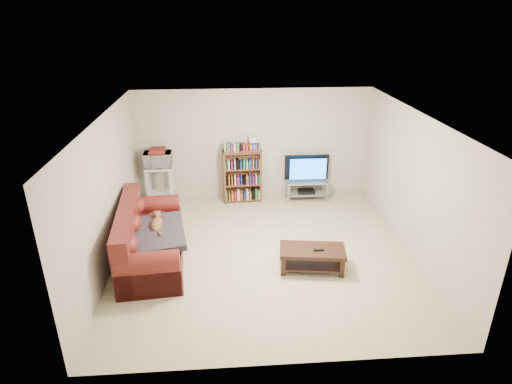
{
  "coord_description": "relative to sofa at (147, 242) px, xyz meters",
  "views": [
    {
      "loc": [
        -0.61,
        -6.34,
        3.92
      ],
      "look_at": [
        -0.1,
        0.4,
        1.0
      ],
      "focal_mm": 30.0,
      "sensor_mm": 36.0,
      "label": 1
    }
  ],
  "objects": [
    {
      "name": "ceiling",
      "position": [
        1.96,
        0.01,
        2.06
      ],
      "size": [
        5.0,
        5.0,
        0.0
      ],
      "primitive_type": "plane",
      "rotation": [
        3.14,
        0.0,
        0.0
      ],
      "color": "white",
      "rests_on": "ground"
    },
    {
      "name": "coffee_table",
      "position": [
        2.7,
        -0.51,
        -0.07
      ],
      "size": [
        1.1,
        0.66,
        0.38
      ],
      "rotation": [
        0.0,
        0.0,
        -0.14
      ],
      "color": "black",
      "rests_on": "floor"
    },
    {
      "name": "wall_front",
      "position": [
        1.96,
        -2.49,
        0.86
      ],
      "size": [
        5.0,
        0.0,
        5.0
      ],
      "primitive_type": "plane",
      "rotation": [
        -1.57,
        0.0,
        0.0
      ],
      "color": "beige",
      "rests_on": "ground"
    },
    {
      "name": "sofa",
      "position": [
        0.0,
        0.0,
        0.0
      ],
      "size": [
        1.18,
        2.34,
        0.96
      ],
      "rotation": [
        0.0,
        0.0,
        0.09
      ],
      "color": "maroon",
      "rests_on": "floor"
    },
    {
      "name": "bookshelf",
      "position": [
        1.71,
        2.26,
        0.27
      ],
      "size": [
        0.83,
        0.31,
        1.18
      ],
      "rotation": [
        0.0,
        0.0,
        0.06
      ],
      "color": "brown",
      "rests_on": "floor"
    },
    {
      "name": "shelf_clutter",
      "position": [
        1.8,
        2.28,
        0.95
      ],
      "size": [
        0.6,
        0.22,
        0.28
      ],
      "rotation": [
        0.0,
        0.0,
        0.06
      ],
      "color": "silver",
      "rests_on": "bookshelf"
    },
    {
      "name": "wall_right",
      "position": [
        4.46,
        0.01,
        0.86
      ],
      "size": [
        0.0,
        5.0,
        5.0
      ],
      "primitive_type": "plane",
      "rotation": [
        1.57,
        0.0,
        -1.57
      ],
      "color": "beige",
      "rests_on": "ground"
    },
    {
      "name": "remote",
      "position": [
        2.79,
        -0.57,
        0.05
      ],
      "size": [
        0.17,
        0.05,
        0.02
      ],
      "primitive_type": "cube",
      "rotation": [
        0.0,
        0.0,
        0.01
      ],
      "color": "black",
      "rests_on": "coffee_table"
    },
    {
      "name": "game_boxes",
      "position": [
        -0.03,
        2.13,
        0.89
      ],
      "size": [
        0.34,
        0.3,
        0.05
      ],
      "primitive_type": "cube",
      "rotation": [
        0.0,
        0.0,
        0.03
      ],
      "color": "maroon",
      "rests_on": "microwave"
    },
    {
      "name": "blanket",
      "position": [
        0.2,
        -0.14,
        0.23
      ],
      "size": [
        1.06,
        1.27,
        0.19
      ],
      "primitive_type": "cube",
      "rotation": [
        0.05,
        -0.04,
        0.17
      ],
      "color": "#322C37",
      "rests_on": "sofa"
    },
    {
      "name": "tv_stand",
      "position": [
        3.11,
        2.24,
        -0.03
      ],
      "size": [
        0.89,
        0.4,
        0.45
      ],
      "rotation": [
        0.0,
        0.0,
        -0.0
      ],
      "color": "#999EA3",
      "rests_on": "floor"
    },
    {
      "name": "microwave",
      "position": [
        -0.03,
        2.13,
        0.72
      ],
      "size": [
        0.56,
        0.39,
        0.31
      ],
      "primitive_type": "imported",
      "rotation": [
        0.0,
        0.0,
        0.03
      ],
      "color": "silver",
      "rests_on": "microwave_stand"
    },
    {
      "name": "television",
      "position": [
        3.11,
        2.24,
        0.39
      ],
      "size": [
        0.96,
        0.13,
        0.55
      ],
      "primitive_type": "imported",
      "rotation": [
        0.0,
        0.0,
        3.14
      ],
      "color": "black",
      "rests_on": "tv_stand"
    },
    {
      "name": "dvd_player",
      "position": [
        3.11,
        2.24,
        -0.15
      ],
      "size": [
        0.36,
        0.25,
        0.06
      ],
      "primitive_type": "cube",
      "rotation": [
        0.0,
        0.0,
        -0.0
      ],
      "color": "black",
      "rests_on": "tv_stand"
    },
    {
      "name": "cat",
      "position": [
        0.18,
        0.07,
        0.29
      ],
      "size": [
        0.3,
        0.64,
        0.18
      ],
      "primitive_type": null,
      "rotation": [
        0.0,
        0.0,
        0.09
      ],
      "color": "brown",
      "rests_on": "sofa"
    },
    {
      "name": "wall_left",
      "position": [
        -0.54,
        0.01,
        0.86
      ],
      "size": [
        0.0,
        5.0,
        5.0
      ],
      "primitive_type": "plane",
      "rotation": [
        1.57,
        0.0,
        1.57
      ],
      "color": "beige",
      "rests_on": "ground"
    },
    {
      "name": "microwave_stand",
      "position": [
        -0.03,
        2.13,
        0.24
      ],
      "size": [
        0.57,
        0.43,
        0.9
      ],
      "rotation": [
        0.0,
        0.0,
        0.03
      ],
      "color": "silver",
      "rests_on": "floor"
    },
    {
      "name": "floor",
      "position": [
        1.96,
        0.01,
        -0.34
      ],
      "size": [
        5.0,
        5.0,
        0.0
      ],
      "primitive_type": "plane",
      "color": "beige",
      "rests_on": "ground"
    },
    {
      "name": "wall_back",
      "position": [
        1.96,
        2.51,
        0.86
      ],
      "size": [
        5.0,
        0.0,
        5.0
      ],
      "primitive_type": "plane",
      "rotation": [
        1.57,
        0.0,
        0.0
      ],
      "color": "beige",
      "rests_on": "ground"
    }
  ]
}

